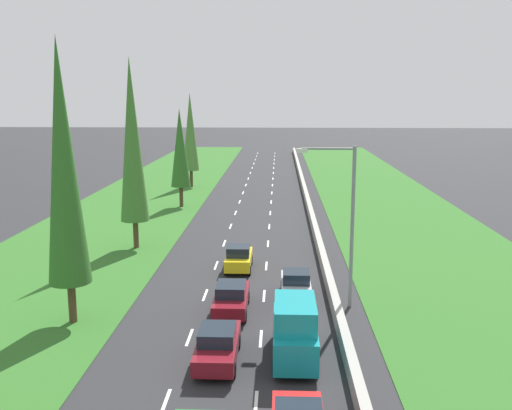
% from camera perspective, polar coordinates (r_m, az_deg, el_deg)
% --- Properties ---
extents(ground_plane, '(300.00, 300.00, 0.00)m').
position_cam_1_polar(ground_plane, '(60.10, -0.18, -0.22)').
color(ground_plane, '#28282B').
rests_on(ground_plane, ground).
extents(grass_verge_left, '(14.00, 140.00, 0.04)m').
position_cam_1_polar(grass_verge_left, '(61.94, -11.95, -0.11)').
color(grass_verge_left, '#2D6623').
rests_on(grass_verge_left, ground).
extents(grass_verge_right, '(14.00, 140.00, 0.04)m').
position_cam_1_polar(grass_verge_right, '(61.19, 13.37, -0.30)').
color(grass_verge_right, '#2D6623').
rests_on(grass_verge_right, ground).
extents(median_barrier, '(0.44, 120.00, 0.85)m').
position_cam_1_polar(median_barrier, '(60.05, 5.26, 0.13)').
color(median_barrier, '#9E9B93').
rests_on(median_barrier, ground).
extents(lane_markings, '(3.64, 116.00, 0.01)m').
position_cam_1_polar(lane_markings, '(60.10, -0.18, -0.22)').
color(lane_markings, white).
rests_on(lane_markings, ground).
extents(maroon_sedan_centre_lane, '(1.82, 4.50, 1.64)m').
position_cam_1_polar(maroon_sedan_centre_lane, '(25.93, -3.87, -13.79)').
color(maroon_sedan_centre_lane, maroon).
rests_on(maroon_sedan_centre_lane, ground).
extents(maroon_sedan_centre_lane_fourth, '(1.82, 4.50, 1.64)m').
position_cam_1_polar(maroon_sedan_centre_lane_fourth, '(31.39, -2.49, -9.26)').
color(maroon_sedan_centre_lane_fourth, maroon).
rests_on(maroon_sedan_centre_lane_fourth, ground).
extents(teal_van_right_lane, '(1.96, 4.90, 2.82)m').
position_cam_1_polar(teal_van_right_lane, '(25.90, 3.91, -12.40)').
color(teal_van_right_lane, teal).
rests_on(teal_van_right_lane, ground).
extents(yellow_hatchback_centre_lane, '(1.74, 3.90, 1.72)m').
position_cam_1_polar(yellow_hatchback_centre_lane, '(38.61, -1.74, -5.32)').
color(yellow_hatchback_centre_lane, yellow).
rests_on(yellow_hatchback_centre_lane, ground).
extents(silver_hatchback_right_lane, '(1.74, 3.90, 1.72)m').
position_cam_1_polar(silver_hatchback_right_lane, '(33.40, 4.02, -7.97)').
color(silver_hatchback_right_lane, silver).
rests_on(silver_hatchback_right_lane, ground).
extents(poplar_tree_second, '(2.16, 2.16, 14.55)m').
position_cam_1_polar(poplar_tree_second, '(29.74, -18.77, 3.95)').
color(poplar_tree_second, '#4C3823').
rests_on(poplar_tree_second, ground).
extents(poplar_tree_third, '(2.16, 2.16, 14.48)m').
position_cam_1_polar(poplar_tree_third, '(43.80, -12.32, 6.30)').
color(poplar_tree_third, '#4C3823').
rests_on(poplar_tree_third, ground).
extents(poplar_tree_fourth, '(2.06, 2.06, 10.33)m').
position_cam_1_polar(poplar_tree_fourth, '(59.98, -7.62, 5.66)').
color(poplar_tree_fourth, '#4C3823').
rests_on(poplar_tree_fourth, ground).
extents(poplar_tree_fifth, '(2.10, 2.10, 11.98)m').
position_cam_1_polar(poplar_tree_fifth, '(73.04, -6.60, 7.27)').
color(poplar_tree_fifth, '#4C3823').
rests_on(poplar_tree_fifth, ground).
extents(street_light_mast, '(3.20, 0.28, 9.00)m').
position_cam_1_polar(street_light_mast, '(31.31, 9.04, -1.02)').
color(street_light_mast, gray).
rests_on(street_light_mast, ground).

